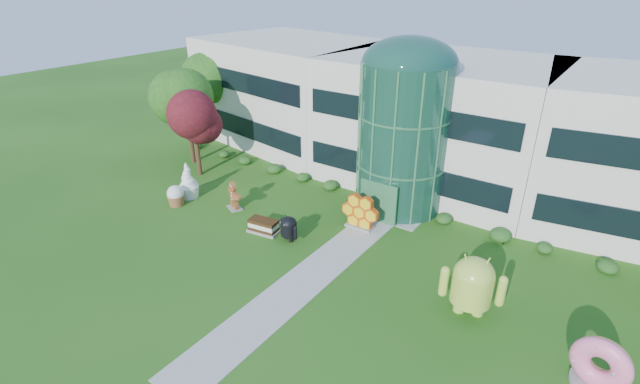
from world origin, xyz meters
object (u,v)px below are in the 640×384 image
Objects in this scene: android_green at (473,282)px; android_black at (289,227)px; donut at (601,363)px; gingerbread at (234,195)px.

android_green is 1.92× the size of android_black.
android_black is 0.78× the size of donut.
donut is at bearing 9.99° from android_black.
donut is 1.06× the size of gingerbread.
android_green is at bearing 175.97° from donut.
donut is at bearing -32.23° from android_green.
donut is at bearing 17.04° from gingerbread.
android_black is at bearing 160.58° from android_green.
android_green is 5.82m from donut.
donut reaches higher than gingerbread.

